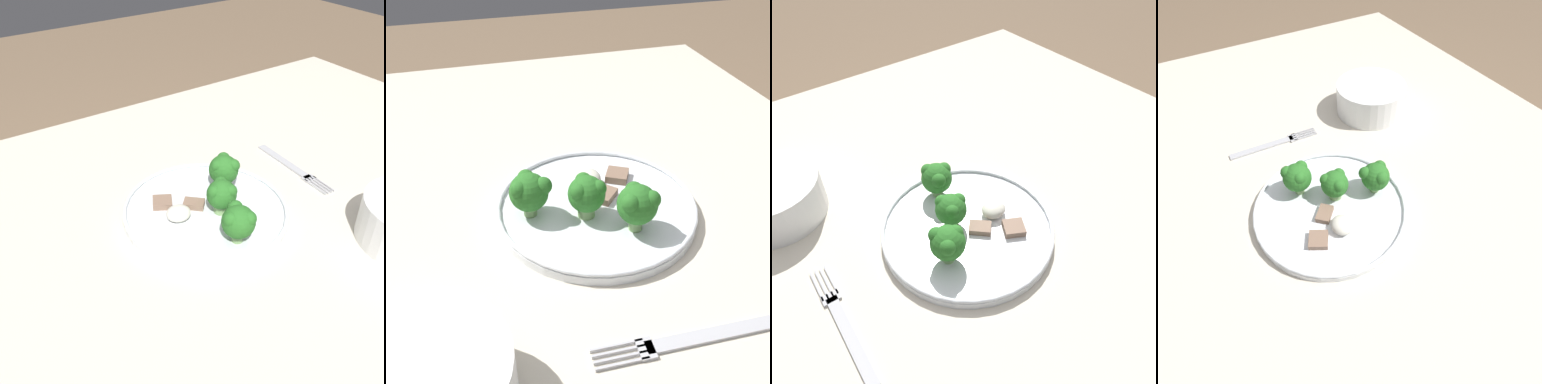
# 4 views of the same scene
# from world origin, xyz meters

# --- Properties ---
(table) EXTENTS (1.32, 1.02, 0.77)m
(table) POSITION_xyz_m (0.00, 0.00, 0.67)
(table) COLOR beige
(table) RESTS_ON ground_plane
(dinner_plate) EXTENTS (0.26, 0.26, 0.02)m
(dinner_plate) POSITION_xyz_m (0.06, -0.07, 0.78)
(dinner_plate) COLOR white
(dinner_plate) RESTS_ON table
(fork) EXTENTS (0.03, 0.19, 0.00)m
(fork) POSITION_xyz_m (-0.16, -0.09, 0.77)
(fork) COLOR #B2B2B7
(fork) RESTS_ON table
(broccoli_floret_near_rim_left) EXTENTS (0.05, 0.05, 0.06)m
(broccoli_floret_near_rim_left) POSITION_xyz_m (0.04, -0.05, 0.82)
(broccoli_floret_near_rim_left) COLOR #7FA866
(broccoli_floret_near_rim_left) RESTS_ON dinner_plate
(broccoli_floret_center_left) EXTENTS (0.05, 0.05, 0.06)m
(broccoli_floret_center_left) POSITION_xyz_m (0.06, 0.02, 0.82)
(broccoli_floret_center_left) COLOR #7FA866
(broccoli_floret_center_left) RESTS_ON dinner_plate
(broccoli_floret_back_left) EXTENTS (0.05, 0.05, 0.06)m
(broccoli_floret_back_left) POSITION_xyz_m (-0.00, -0.10, 0.82)
(broccoli_floret_back_left) COLOR #7FA866
(broccoli_floret_back_left) RESTS_ON dinner_plate
(meat_slice_front_slice) EXTENTS (0.04, 0.04, 0.01)m
(meat_slice_front_slice) POSITION_xyz_m (0.11, -0.12, 0.79)
(meat_slice_front_slice) COLOR #846651
(meat_slice_front_slice) RESTS_ON dinner_plate
(meat_slice_middle_slice) EXTENTS (0.04, 0.04, 0.01)m
(meat_slice_middle_slice) POSITION_xyz_m (0.07, -0.09, 0.79)
(meat_slice_middle_slice) COLOR #846651
(meat_slice_middle_slice) RESTS_ON dinner_plate
(sauce_dollop) EXTENTS (0.04, 0.04, 0.02)m
(sauce_dollop) POSITION_xyz_m (0.11, -0.07, 0.79)
(sauce_dollop) COLOR silver
(sauce_dollop) RESTS_ON dinner_plate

